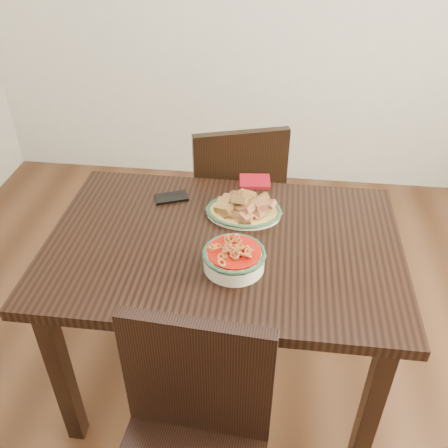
# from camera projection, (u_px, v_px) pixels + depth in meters

# --- Properties ---
(floor) EXTENTS (3.50, 3.50, 0.00)m
(floor) POSITION_uv_depth(u_px,v_px,m) (232.00, 385.00, 2.13)
(floor) COLOR #3C2213
(floor) RESTS_ON ground
(dining_table) EXTENTS (1.23, 0.82, 0.75)m
(dining_table) POSITION_uv_depth(u_px,v_px,m) (223.00, 262.00, 1.78)
(dining_table) COLOR black
(dining_table) RESTS_ON ground
(chair_far) EXTENTS (0.53, 0.53, 0.89)m
(chair_far) POSITION_uv_depth(u_px,v_px,m) (235.00, 196.00, 2.41)
(chair_far) COLOR black
(chair_far) RESTS_ON ground
(chair_near) EXTENTS (0.45, 0.45, 0.89)m
(chair_near) POSITION_uv_depth(u_px,v_px,m) (190.00, 448.00, 1.38)
(chair_near) COLOR black
(chair_near) RESTS_ON ground
(fish_plate) EXTENTS (0.27, 0.22, 0.11)m
(fish_plate) POSITION_uv_depth(u_px,v_px,m) (244.00, 204.00, 1.83)
(fish_plate) COLOR beige
(fish_plate) RESTS_ON dining_table
(noodle_bowl) EXTENTS (0.21, 0.21, 0.08)m
(noodle_bowl) POSITION_uv_depth(u_px,v_px,m) (234.00, 257.00, 1.59)
(noodle_bowl) COLOR white
(noodle_bowl) RESTS_ON dining_table
(smartphone) EXTENTS (0.14, 0.11, 0.01)m
(smartphone) POSITION_uv_depth(u_px,v_px,m) (171.00, 197.00, 1.94)
(smartphone) COLOR black
(smartphone) RESTS_ON dining_table
(napkin) EXTENTS (0.13, 0.12, 0.01)m
(napkin) POSITION_uv_depth(u_px,v_px,m) (255.00, 181.00, 2.03)
(napkin) COLOR maroon
(napkin) RESTS_ON dining_table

